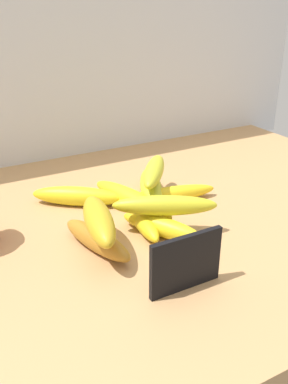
% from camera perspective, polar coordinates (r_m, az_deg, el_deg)
% --- Properties ---
extents(counter_top, '(1.10, 0.76, 0.03)m').
position_cam_1_polar(counter_top, '(0.80, 2.82, -3.69)').
color(counter_top, tan).
rests_on(counter_top, ground).
extents(back_wall, '(1.30, 0.02, 0.70)m').
position_cam_1_polar(back_wall, '(1.06, -8.65, 22.06)').
color(back_wall, silver).
rests_on(back_wall, ground).
extents(chalkboard_sign, '(0.11, 0.02, 0.08)m').
position_cam_1_polar(chalkboard_sign, '(0.58, 5.65, -9.75)').
color(chalkboard_sign, black).
rests_on(chalkboard_sign, counter_top).
extents(banana_0, '(0.10, 0.15, 0.03)m').
position_cam_1_polar(banana_0, '(0.71, 2.40, -4.72)').
color(banana_0, yellow).
rests_on(banana_0, counter_top).
extents(banana_1, '(0.21, 0.06, 0.03)m').
position_cam_1_polar(banana_1, '(0.82, 3.16, -0.41)').
color(banana_1, yellow).
rests_on(banana_1, counter_top).
extents(banana_2, '(0.06, 0.16, 0.03)m').
position_cam_1_polar(banana_2, '(0.74, -0.38, -3.60)').
color(banana_2, yellow).
rests_on(banana_2, counter_top).
extents(banana_3, '(0.11, 0.18, 0.04)m').
position_cam_1_polar(banana_3, '(0.84, 0.94, 0.64)').
color(banana_3, gold).
rests_on(banana_3, counter_top).
extents(banana_4, '(0.16, 0.13, 0.04)m').
position_cam_1_polar(banana_4, '(0.82, -9.12, -0.55)').
color(banana_4, yellow).
rests_on(banana_4, counter_top).
extents(banana_5, '(0.08, 0.16, 0.04)m').
position_cam_1_polar(banana_5, '(0.68, -6.41, -6.44)').
color(banana_5, '#AB7423').
rests_on(banana_5, counter_top).
extents(banana_6, '(0.09, 0.21, 0.04)m').
position_cam_1_polar(banana_6, '(0.80, -1.70, -0.99)').
color(banana_6, yellow).
rests_on(banana_6, counter_top).
extents(banana_7, '(0.12, 0.14, 0.04)m').
position_cam_1_polar(banana_7, '(0.82, 1.38, 2.85)').
color(banana_7, gold).
rests_on(banana_7, banana_3).
extents(banana_8, '(0.17, 0.11, 0.03)m').
position_cam_1_polar(banana_8, '(0.70, 2.82, -1.82)').
color(banana_8, gold).
rests_on(banana_8, banana_0).
extents(banana_9, '(0.08, 0.16, 0.04)m').
position_cam_1_polar(banana_9, '(0.65, -6.16, -3.84)').
color(banana_9, gold).
rests_on(banana_9, banana_5).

